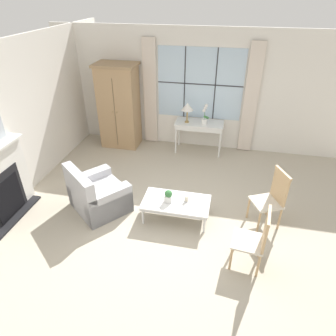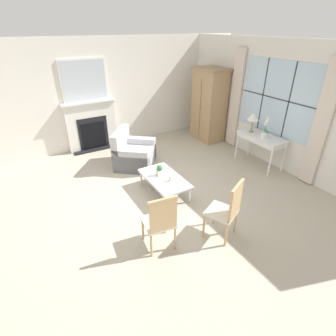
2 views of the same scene
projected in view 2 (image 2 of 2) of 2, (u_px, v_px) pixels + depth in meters
The scene contains 14 objects.
ground_plane at pixel (160, 194), 5.33m from camera, with size 14.00×14.00×0.00m, color #B2A893.
wall_back_windowed at pixel (275, 106), 6.00m from camera, with size 7.20×0.14×2.80m.
wall_left at pixel (126, 92), 7.22m from camera, with size 0.06×7.20×2.80m, color silver.
fireplace at pixel (91, 121), 6.95m from camera, with size 0.34×1.38×2.33m.
armoire at pixel (209, 105), 7.45m from camera, with size 0.98×0.67×2.02m.
console_table at pixel (261, 139), 6.14m from camera, with size 1.13×0.53×0.76m.
table_lamp at pixel (253, 117), 6.11m from camera, with size 0.28×0.28×0.47m.
potted_orchid at pixel (265, 131), 5.89m from camera, with size 0.17×0.13×0.49m.
armchair_upholstered at pixel (134, 154), 6.29m from camera, with size 1.26×1.24×0.88m.
side_chair_wooden at pixel (228, 208), 3.99m from camera, with size 0.59×0.59×1.02m.
accent_chair_wooden at pixel (161, 220), 3.77m from camera, with size 0.49×0.49×0.99m.
coffee_table at pixel (164, 179), 5.20m from camera, with size 1.15×0.63×0.36m.
potted_plant_small at pixel (160, 170), 5.21m from camera, with size 0.13×0.13×0.23m.
pillar_candle at pixel (170, 179), 5.04m from camera, with size 0.09×0.09×0.12m.
Camera 2 is at (3.90, -2.10, 3.02)m, focal length 28.00 mm.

